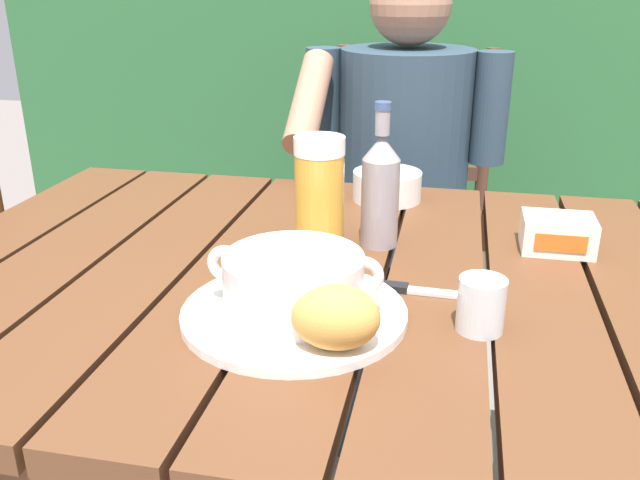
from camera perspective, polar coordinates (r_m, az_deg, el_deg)
The scene contains 12 objects.
dining_table at distance 1.05m, azimuth 1.30°, elevation -7.28°, with size 1.32×0.91×0.75m.
chair_near_diner at distance 1.93m, azimuth 7.14°, elevation 0.41°, with size 0.45×0.44×0.98m.
person_eating at distance 1.67m, azimuth 6.82°, elevation 5.72°, with size 0.48×0.47×1.21m.
serving_plate at distance 0.88m, azimuth -2.20°, elevation -6.19°, with size 0.29×0.29×0.01m.
soup_bowl at distance 0.86m, azimuth -2.24°, elevation -3.53°, with size 0.23×0.18×0.08m.
bread_roll at distance 0.77m, azimuth 1.35°, elevation -6.57°, with size 0.11×0.09×0.08m.
beer_glass at distance 1.05m, azimuth -0.05°, elevation 3.83°, with size 0.08×0.08×0.19m.
beer_bottle at distance 1.08m, azimuth 5.15°, elevation 4.39°, with size 0.06×0.06×0.23m.
water_glass_small at distance 0.86m, azimuth 13.52°, elevation -5.36°, with size 0.06×0.06×0.07m.
butter_tub at distance 1.14m, azimuth 19.53°, elevation 0.51°, with size 0.11×0.09×0.06m.
table_knife at distance 0.95m, azimuth 7.29°, elevation -4.14°, with size 0.16×0.03×0.01m.
diner_bowl at distance 1.33m, azimuth 5.71°, elevation 4.60°, with size 0.13×0.13×0.06m.
Camera 1 is at (0.16, -0.90, 1.17)m, focal length 37.70 mm.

